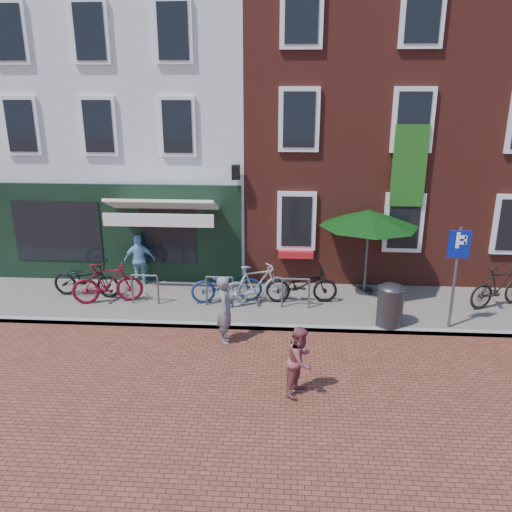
# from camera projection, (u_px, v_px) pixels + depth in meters

# --- Properties ---
(ground) EXTENTS (80.00, 80.00, 0.00)m
(ground) POSITION_uv_depth(u_px,v_px,m) (275.00, 331.00, 12.61)
(ground) COLOR brown
(sidewalk) EXTENTS (24.00, 3.00, 0.10)m
(sidewalk) POSITION_uv_depth(u_px,v_px,m) (314.00, 305.00, 13.95)
(sidewalk) COLOR slate
(sidewalk) RESTS_ON ground
(building_stucco) EXTENTS (8.00, 8.00, 9.00)m
(building_stucco) POSITION_uv_depth(u_px,v_px,m) (140.00, 121.00, 18.16)
(building_stucco) COLOR silver
(building_stucco) RESTS_ON ground
(building_brick_mid) EXTENTS (6.00, 8.00, 10.00)m
(building_brick_mid) POSITION_uv_depth(u_px,v_px,m) (342.00, 106.00, 17.56)
(building_brick_mid) COLOR maroon
(building_brick_mid) RESTS_ON ground
(litter_bin) EXTENTS (0.63, 0.63, 1.15)m
(litter_bin) POSITION_uv_depth(u_px,v_px,m) (390.00, 303.00, 12.50)
(litter_bin) COLOR #353537
(litter_bin) RESTS_ON sidewalk
(parking_sign) EXTENTS (0.50, 0.08, 2.50)m
(parking_sign) POSITION_uv_depth(u_px,v_px,m) (457.00, 261.00, 12.05)
(parking_sign) COLOR #4C4C4F
(parking_sign) RESTS_ON sidewalk
(parasol) EXTENTS (2.69, 2.69, 2.49)m
(parasol) POSITION_uv_depth(u_px,v_px,m) (369.00, 215.00, 14.00)
(parasol) COLOR #4C4C4F
(parasol) RESTS_ON sidewalk
(woman) EXTENTS (0.40, 0.59, 1.60)m
(woman) POSITION_uv_depth(u_px,v_px,m) (225.00, 309.00, 11.86)
(woman) COLOR slate
(woman) RESTS_ON ground
(boy) EXTENTS (0.76, 0.83, 1.39)m
(boy) POSITION_uv_depth(u_px,v_px,m) (301.00, 361.00, 9.86)
(boy) COLOR brown
(boy) RESTS_ON ground
(cafe_person) EXTENTS (0.93, 0.54, 1.50)m
(cafe_person) POSITION_uv_depth(u_px,v_px,m) (139.00, 260.00, 15.07)
(cafe_person) COLOR #83BFE5
(cafe_person) RESTS_ON sidewalk
(bicycle_0) EXTENTS (1.96, 0.82, 1.00)m
(bicycle_0) POSITION_uv_depth(u_px,v_px,m) (86.00, 279.00, 14.28)
(bicycle_0) COLOR black
(bicycle_0) RESTS_ON sidewalk
(bicycle_1) EXTENTS (1.93, 0.96, 1.11)m
(bicycle_1) POSITION_uv_depth(u_px,v_px,m) (107.00, 283.00, 13.83)
(bicycle_1) COLOR #620918
(bicycle_1) RESTS_ON sidewalk
(bicycle_2) EXTENTS (2.01, 1.04, 1.00)m
(bicycle_2) POSITION_uv_depth(u_px,v_px,m) (227.00, 284.00, 13.90)
(bicycle_2) COLOR navy
(bicycle_2) RESTS_ON sidewalk
(bicycle_3) EXTENTS (1.91, 1.20, 1.11)m
(bicycle_3) POSITION_uv_depth(u_px,v_px,m) (256.00, 285.00, 13.71)
(bicycle_3) COLOR #99999B
(bicycle_3) RESTS_ON sidewalk
(bicycle_4) EXTENTS (1.96, 0.83, 1.00)m
(bicycle_4) POSITION_uv_depth(u_px,v_px,m) (302.00, 284.00, 13.89)
(bicycle_4) COLOR black
(bicycle_4) RESTS_ON sidewalk
(bicycle_5) EXTENTS (1.91, 1.23, 1.11)m
(bicycle_5) POSITION_uv_depth(u_px,v_px,m) (499.00, 287.00, 13.58)
(bicycle_5) COLOR black
(bicycle_5) RESTS_ON sidewalk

